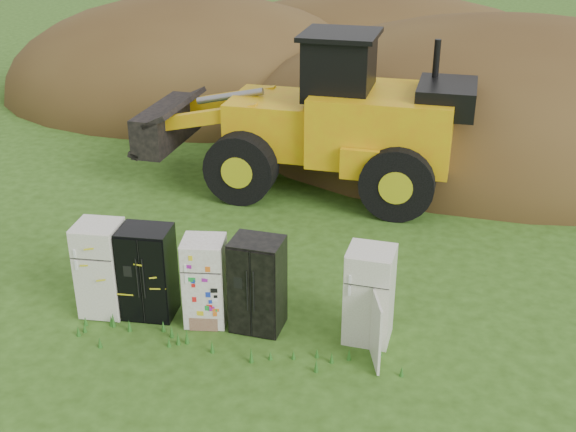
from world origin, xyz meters
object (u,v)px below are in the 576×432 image
fridge_dark_mid (258,284)px  fridge_leftmost (102,268)px  wheel_loader (298,111)px  fridge_sticker (205,281)px  fridge_open_door (369,295)px  fridge_black_side (148,272)px

fridge_dark_mid → fridge_leftmost: bearing=-174.2°
fridge_dark_mid → wheel_loader: size_ratio=0.21×
fridge_sticker → fridge_dark_mid: 0.95m
fridge_leftmost → fridge_open_door: fridge_leftmost is taller
fridge_leftmost → fridge_black_side: fridge_leftmost is taller
fridge_black_side → wheel_loader: wheel_loader is taller
fridge_black_side → wheel_loader: 6.83m
fridge_leftmost → fridge_dark_mid: (2.88, 0.01, -0.03)m
fridge_dark_mid → wheel_loader: wheel_loader is taller
fridge_dark_mid → fridge_open_door: bearing=5.8°
fridge_black_side → wheel_loader: bearing=74.6°
fridge_open_door → fridge_black_side: bearing=-175.3°
fridge_leftmost → fridge_black_side: size_ratio=1.02×
fridge_black_side → fridge_open_door: bearing=-2.4°
fridge_sticker → fridge_open_door: bearing=-6.8°
wheel_loader → fridge_open_door: bearing=-66.5°
fridge_leftmost → wheel_loader: 7.13m
fridge_leftmost → fridge_dark_mid: fridge_leftmost is taller
fridge_black_side → fridge_sticker: 1.08m
fridge_sticker → fridge_dark_mid: (0.95, -0.01, 0.04)m
fridge_sticker → fridge_open_door: size_ratio=0.95×
fridge_leftmost → fridge_open_door: 4.82m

